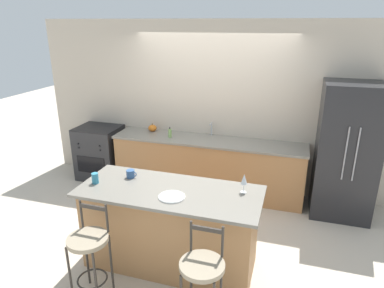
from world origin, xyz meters
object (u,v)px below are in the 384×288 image
at_px(refrigerator, 346,151).
at_px(bar_stool_near, 89,249).
at_px(dinner_plate, 172,197).
at_px(pumpkin_decoration, 152,128).
at_px(wine_glass, 244,180).
at_px(soap_bottle, 170,133).
at_px(tumbler_cup, 95,178).
at_px(oven_range, 100,152).
at_px(coffee_mug, 131,174).
at_px(bar_stool_far, 202,275).

height_order(refrigerator, bar_stool_near, refrigerator).
bearing_deg(dinner_plate, pumpkin_decoration, 118.02).
height_order(dinner_plate, wine_glass, wine_glass).
relative_size(bar_stool_near, soap_bottle, 5.87).
xyz_separation_m(tumbler_cup, soap_bottle, (0.18, 1.88, -0.03)).
bearing_deg(tumbler_cup, oven_range, 121.14).
relative_size(pumpkin_decoration, soap_bottle, 0.83).
bearing_deg(coffee_mug, wine_glass, 0.78).
bearing_deg(coffee_mug, soap_bottle, 94.50).
bearing_deg(coffee_mug, pumpkin_decoration, 105.90).
relative_size(bar_stool_near, pumpkin_decoration, 7.11).
relative_size(refrigerator, coffee_mug, 15.08).
height_order(refrigerator, wine_glass, refrigerator).
height_order(bar_stool_near, bar_stool_far, same).
relative_size(oven_range, pumpkin_decoration, 6.57).
bearing_deg(wine_glass, pumpkin_decoration, 135.11).
height_order(bar_stool_near, wine_glass, wine_glass).
relative_size(bar_stool_near, tumbler_cup, 8.41).
height_order(bar_stool_near, coffee_mug, coffee_mug).
distance_m(oven_range, bar_stool_far, 3.68).
height_order(tumbler_cup, soap_bottle, soap_bottle).
bearing_deg(bar_stool_far, refrigerator, 61.68).
bearing_deg(refrigerator, soap_bottle, -179.77).
distance_m(oven_range, tumbler_cup, 2.34).
bearing_deg(bar_stool_far, wine_glass, 78.14).
relative_size(dinner_plate, wine_glass, 1.32).
relative_size(oven_range, dinner_plate, 3.35).
xyz_separation_m(oven_range, wine_glass, (2.80, -1.68, 0.63)).
bearing_deg(pumpkin_decoration, oven_range, -170.86).
height_order(oven_range, pumpkin_decoration, pumpkin_decoration).
height_order(dinner_plate, pumpkin_decoration, pumpkin_decoration).
relative_size(bar_stool_far, pumpkin_decoration, 7.11).
distance_m(dinner_plate, pumpkin_decoration, 2.44).
height_order(coffee_mug, tumbler_cup, tumbler_cup).
relative_size(refrigerator, bar_stool_near, 1.89).
relative_size(tumbler_cup, soap_bottle, 0.70).
distance_m(dinner_plate, coffee_mug, 0.70).
bearing_deg(soap_bottle, pumpkin_decoration, 151.31).
bearing_deg(bar_stool_far, coffee_mug, 140.97).
bearing_deg(pumpkin_decoration, bar_stool_far, -59.17).
xyz_separation_m(bar_stool_far, wine_glass, (0.19, 0.92, 0.53)).
distance_m(refrigerator, pumpkin_decoration, 3.02).
height_order(bar_stool_near, tumbler_cup, tumbler_cup).
bearing_deg(oven_range, tumbler_cup, -58.86).
height_order(bar_stool_far, dinner_plate, bar_stool_far).
bearing_deg(soap_bottle, bar_stool_near, -87.91).
bearing_deg(bar_stool_near, bar_stool_far, -1.80).
height_order(bar_stool_far, coffee_mug, coffee_mug).
bearing_deg(pumpkin_decoration, coffee_mug, -74.10).
bearing_deg(dinner_plate, refrigerator, 46.26).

